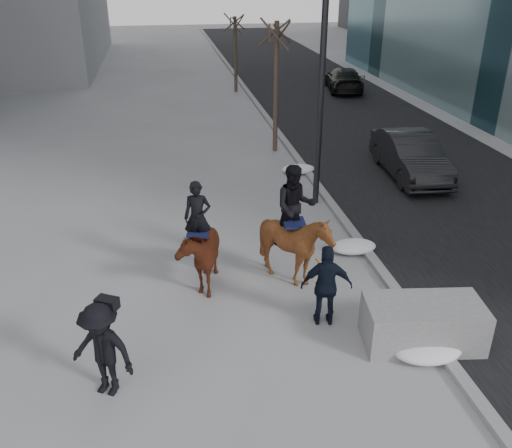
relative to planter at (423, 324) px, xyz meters
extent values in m
plane|color=gray|center=(-2.77, 1.50, -0.44)|extent=(120.00, 120.00, 0.00)
cube|color=black|center=(4.23, 11.50, -0.44)|extent=(8.00, 90.00, 0.01)
cube|color=gray|center=(0.23, 11.50, -0.38)|extent=(0.25, 90.00, 0.12)
cube|color=gray|center=(0.00, 0.00, 0.00)|extent=(2.34, 1.39, 0.88)
imported|color=black|center=(3.62, 8.67, 0.29)|extent=(1.86, 4.54, 1.46)
imported|color=black|center=(5.75, 22.42, 0.21)|extent=(2.55, 4.72, 1.30)
imported|color=#47220E|center=(-4.01, 2.90, 0.35)|extent=(1.16, 1.99, 1.58)
imported|color=black|center=(-4.01, 3.05, 1.15)|extent=(0.66, 0.49, 1.66)
cube|color=#0F1539|center=(-4.01, 3.05, 0.81)|extent=(0.57, 0.63, 0.06)
imported|color=#471F0E|center=(-1.89, 2.61, 0.46)|extent=(1.58, 1.75, 1.81)
imported|color=black|center=(-1.89, 2.76, 1.38)|extent=(0.97, 0.78, 1.89)
cube|color=#0F1439|center=(-1.89, 2.76, 0.98)|extent=(0.52, 0.59, 0.06)
imported|color=black|center=(-1.65, 0.95, 0.44)|extent=(1.09, 0.61, 1.75)
cylinder|color=#D2580C|center=(-1.70, 1.50, 0.71)|extent=(0.04, 0.18, 0.07)
imported|color=black|center=(-5.88, -0.33, 0.44)|extent=(1.31, 1.11, 1.75)
cube|color=black|center=(-5.73, -0.08, 1.18)|extent=(0.42, 0.36, 0.20)
cylinder|color=black|center=(-0.17, 6.98, 4.06)|extent=(0.18, 0.18, 9.00)
ellipsoid|color=white|center=(-0.07, -0.43, -0.28)|extent=(1.31, 0.83, 0.33)
ellipsoid|color=white|center=(-0.07, 9.57, -0.29)|extent=(1.16, 0.74, 0.29)
ellipsoid|color=white|center=(-0.07, 3.73, -0.29)|extent=(1.16, 0.74, 0.29)
camera|label=1|loc=(-4.59, -7.80, 6.20)|focal=38.00mm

